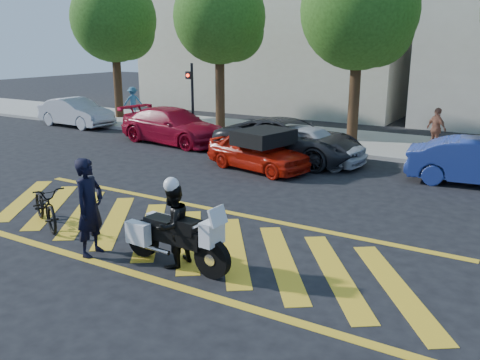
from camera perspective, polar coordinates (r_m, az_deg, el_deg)
The scene contains 20 objects.
ground at distance 11.34m, azimuth -7.68°, elevation -6.08°, with size 90.00×90.00×0.00m, color black.
sidewalk at distance 21.66m, azimuth 12.41°, elevation 4.24°, with size 60.00×5.00×0.15m, color #9E998E.
crosswalk at distance 11.36m, azimuth -7.83°, elevation -6.02°, with size 12.33×4.00×0.01m.
building_left at distance 32.69m, azimuth 4.37°, elevation 16.87°, with size 16.00×8.00×10.00m, color beige.
tree_far_left at distance 28.16m, azimuth -13.69°, elevation 16.84°, with size 4.40×4.40×7.41m.
tree_left at distance 24.11m, azimuth -1.98°, elevation 17.44°, with size 4.20×4.20×7.26m.
tree_center at distance 21.32m, azimuth 13.62°, elevation 17.58°, with size 4.60×4.60×7.56m.
signal_pole at distance 22.36m, azimuth -5.46°, elevation 9.65°, with size 0.28×0.43×3.20m.
officer_bike at distance 10.33m, azimuth -16.53°, elevation -2.96°, with size 0.72×0.47×1.97m, color black.
bicycle at distance 12.44m, azimuth -21.01°, elevation -2.63°, with size 0.66×1.89×0.99m, color black.
police_motorcycle at distance 9.62m, azimuth -7.43°, elevation -6.31°, with size 2.45×0.80×1.08m.
officer_moto at distance 9.55m, azimuth -7.56°, elevation -5.11°, with size 0.78×0.61×1.60m, color black.
red_convertible at distance 16.68m, azimuth 2.01°, elevation 3.25°, with size 1.47×3.66×1.25m, color #BC1708.
parked_far_left at distance 26.64m, azimuth -17.94°, elevation 7.24°, with size 1.47×4.21×1.39m, color #A7A8AF.
parked_left at distance 21.30m, azimuth -7.50°, elevation 6.06°, with size 2.02×4.98×1.44m, color maroon.
parked_mid_left at distance 18.02m, azimuth 5.48°, elevation 4.50°, with size 2.47×5.35×1.49m, color black.
parked_mid_right at distance 17.72m, azimuth 7.82°, elevation 4.01°, with size 1.59×3.96×1.35m, color silver.
parked_right at distance 16.43m, azimuth 25.39°, elevation 1.78°, with size 1.44×4.12×1.36m, color navy.
pedestrian_left at distance 28.85m, azimuth -11.92°, elevation 8.67°, with size 1.00×0.57×1.54m, color teal.
pedestrian_right at distance 20.43m, azimuth 21.19°, elevation 5.38°, with size 0.93×0.39×1.58m, color brown.
Camera 1 is at (6.65, -8.21, 4.12)m, focal length 38.00 mm.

